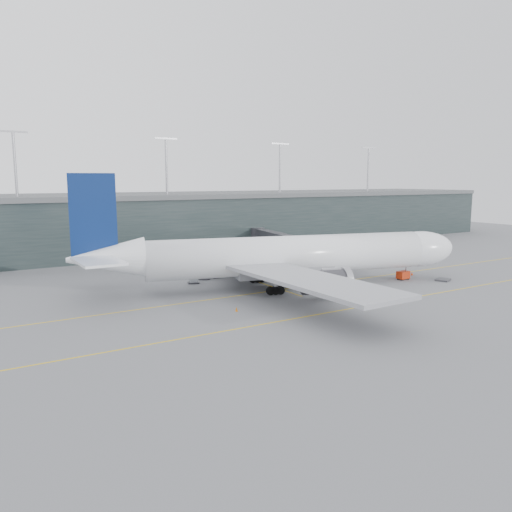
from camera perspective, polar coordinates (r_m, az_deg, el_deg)
ground at (r=87.45m, az=-1.26°, el=-3.76°), size 320.00×320.00×0.00m
taxiline_a at (r=84.11m, az=0.12°, el=-4.25°), size 160.00×0.25×0.02m
taxiline_b at (r=71.41m, az=6.94°, el=-6.67°), size 160.00×0.25×0.02m
taxiline_lead_main at (r=107.01m, az=-4.37°, el=-1.47°), size 0.25×60.00×0.02m
terminal at (r=139.03m, az=-13.49°, el=3.82°), size 240.00×36.00×29.00m
main_aircraft at (r=88.02m, az=3.51°, el=0.01°), size 70.02×64.48×19.90m
jet_bridge at (r=117.72m, az=3.22°, el=1.71°), size 9.13×44.11×6.09m
gse_cart at (r=99.27m, az=16.46°, el=-2.09°), size 2.45×1.64×1.62m
baggage_dolly at (r=100.84m, az=20.58°, el=-2.54°), size 3.56×3.25×0.29m
uld_a at (r=92.31m, az=-7.16°, el=-2.55°), size 2.41×2.15×1.84m
uld_b at (r=95.78m, az=-5.98°, el=-2.07°), size 2.70×2.48×1.99m
uld_c at (r=97.27m, az=-4.67°, el=-1.86°), size 2.72×2.44×2.06m
cone_nose at (r=104.29m, az=17.40°, el=-1.92°), size 0.45×0.45×0.72m
cone_wing_stbd at (r=78.05m, az=12.37°, el=-5.21°), size 0.46×0.46×0.74m
cone_wing_port at (r=102.52m, az=0.83°, el=-1.71°), size 0.43×0.43×0.68m
cone_tail at (r=72.62m, az=-2.24°, el=-6.09°), size 0.41×0.41×0.66m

